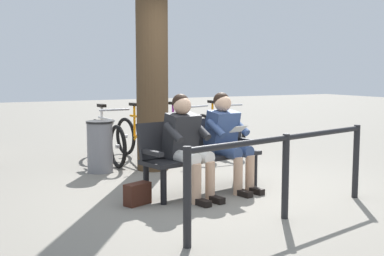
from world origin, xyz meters
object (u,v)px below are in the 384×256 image
Objects in this scene: person_reading at (227,136)px; bicycle_red at (218,132)px; handbag at (138,194)px; bench at (199,150)px; bicycle_black at (181,135)px; person_companion at (187,141)px; tree_trunk at (152,63)px; litter_bin at (100,147)px; bicycle_blue at (106,140)px; bicycle_green at (140,138)px.

bicycle_red is at bearing -129.83° from person_reading.
bench is at bearing -163.32° from handbag.
bicycle_red is at bearing 71.56° from bicycle_black.
bench is at bearing -153.22° from person_companion.
person_companion is (0.28, 0.23, 0.16)m from bench.
tree_trunk reaches higher than bicycle_red.
person_reading reaches higher than handbag.
bench reaches higher than litter_bin.
litter_bin is at bearing -74.85° from bicycle_red.
bench is 2.93m from bicycle_red.
person_reading reaches higher than bicycle_black.
bench is 2.37m from bicycle_blue.
tree_trunk reaches higher than handbag.
bench is at bearing -12.17° from bicycle_green.
litter_bin is 2.54m from bicycle_red.
litter_bin is (1.10, -1.74, -0.29)m from person_reading.
person_reading is at bearing 122.23° from litter_bin.
bicycle_red is 1.06× the size of bicycle_black.
bicycle_red reaches higher than handbag.
person_companion is 2.87m from bicycle_black.
litter_bin is at bearing -59.60° from bicycle_green.
tree_trunk is 1.89× the size of bicycle_red.
bicycle_red is at bearing -162.60° from litter_bin.
bicycle_black is at bearing -122.75° from bench.
tree_trunk is at bearing -65.95° from bicycle_black.
tree_trunk reaches higher than person_reading.
bicycle_red is 1.00× the size of bicycle_blue.
bicycle_green is (0.19, -2.47, -0.31)m from person_reading.
bicycle_blue is (0.79, -2.42, -0.31)m from person_reading.
bicycle_blue is (1.35, 0.05, 0.00)m from bicycle_black.
litter_bin is at bearing -87.71° from person_companion.
person_companion is 0.71× the size of bicycle_blue.
bench is 1.83m from tree_trunk.
person_companion is 0.38× the size of tree_trunk.
bicycle_green is at bearing -111.37° from person_companion.
bicycle_blue is at bearing -61.54° from tree_trunk.
handbag is 0.18× the size of bicycle_blue.
tree_trunk is 1.99× the size of bicycle_black.
tree_trunk is at bearing -111.57° from person_companion.
person_companion reaches higher than bench.
bicycle_green is at bearing 92.69° from bicycle_blue.
tree_trunk reaches higher than bicycle_black.
person_reading is 1.38m from handbag.
litter_bin is (-0.16, -1.92, 0.26)m from handbag.
bicycle_blue is at bearing -114.18° from litter_bin.
person_companion reaches higher than bicycle_black.
person_companion is (0.63, 0.13, -0.00)m from person_reading.
bench is 2.54m from bicycle_black.
bicycle_blue is at bearing -90.12° from bicycle_red.
bench is 0.52× the size of tree_trunk.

